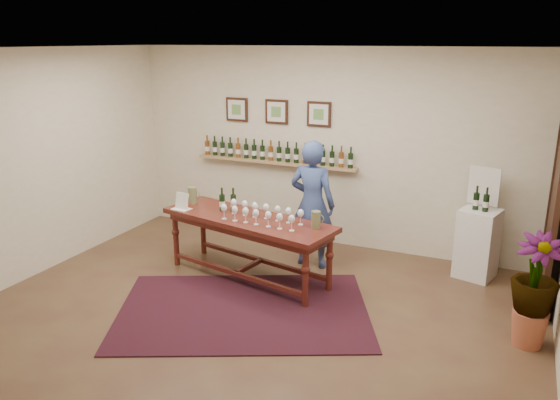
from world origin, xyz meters
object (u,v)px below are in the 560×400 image
at_px(display_pedestal, 477,243).
at_px(potted_plant, 534,291).
at_px(tasting_table, 248,226).
at_px(person, 312,204).

distance_m(display_pedestal, potted_plant, 1.62).
height_order(tasting_table, potted_plant, potted_plant).
relative_size(display_pedestal, potted_plant, 0.89).
bearing_deg(potted_plant, tasting_table, 174.77).
distance_m(tasting_table, display_pedestal, 2.87).
bearing_deg(tasting_table, potted_plant, 6.77).
distance_m(tasting_table, potted_plant, 3.24).
bearing_deg(tasting_table, display_pedestal, 36.76).
bearing_deg(person, display_pedestal, -163.72).
bearing_deg(potted_plant, display_pedestal, 112.75).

